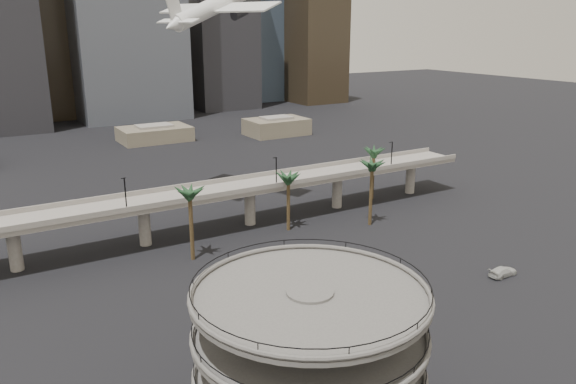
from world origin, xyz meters
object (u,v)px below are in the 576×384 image
car_b (353,300)px  car_c (503,271)px  parking_ramp (309,353)px  airborne_jet (219,5)px  overpass (199,198)px  car_a (224,327)px

car_b → car_c: car_b is taller
parking_ramp → airborne_jet: bearing=70.8°
overpass → car_c: 56.33m
car_b → car_c: size_ratio=0.93×
overpass → airborne_jet: (13.61, 17.60, 36.37)m
airborne_jet → parking_ramp: bearing=-133.7°
parking_ramp → overpass: bearing=77.6°
car_a → car_b: (19.26, -3.00, 0.15)m
parking_ramp → car_b: parking_ramp is taller
car_c → parking_ramp: bearing=106.4°
parking_ramp → car_c: bearing=17.7°
airborne_jet → car_a: bearing=-139.6°
car_a → car_c: 47.11m
overpass → car_b: 40.22m
parking_ramp → car_b: (20.81, 20.08, -9.01)m
overpass → car_a: overpass is taller
parking_ramp → overpass: parking_ramp is taller
airborne_jet → car_b: bearing=-120.4°
airborne_jet → overpass: bearing=-152.2°
overpass → car_a: size_ratio=32.78×
parking_ramp → car_b: 30.29m
car_c → airborne_jet: bearing=17.9°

